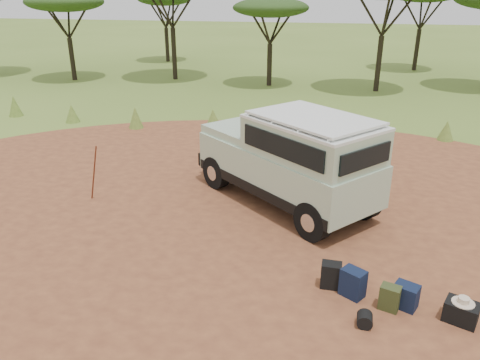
% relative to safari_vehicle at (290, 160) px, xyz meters
% --- Properties ---
extents(ground, '(140.00, 140.00, 0.00)m').
position_rel_safari_vehicle_xyz_m(ground, '(-0.85, -2.39, -1.22)').
color(ground, '#5B7529').
rests_on(ground, ground).
extents(dirt_clearing, '(23.00, 23.00, 0.01)m').
position_rel_safari_vehicle_xyz_m(dirt_clearing, '(-0.85, -2.39, -1.21)').
color(dirt_clearing, '#975631').
rests_on(dirt_clearing, ground).
extents(grass_fringe, '(36.60, 1.60, 0.90)m').
position_rel_safari_vehicle_xyz_m(grass_fringe, '(-0.74, 6.28, -0.81)').
color(grass_fringe, '#5B7529').
rests_on(grass_fringe, ground).
extents(safari_vehicle, '(5.22, 4.89, 2.52)m').
position_rel_safari_vehicle_xyz_m(safari_vehicle, '(0.00, 0.00, 0.00)').
color(safari_vehicle, '#A8C1A5').
rests_on(safari_vehicle, ground).
extents(walking_staff, '(0.46, 0.22, 1.59)m').
position_rel_safari_vehicle_xyz_m(walking_staff, '(-5.07, -0.85, -0.43)').
color(walking_staff, brown).
rests_on(walking_staff, ground).
extents(backpack_black, '(0.39, 0.29, 0.52)m').
position_rel_safari_vehicle_xyz_m(backpack_black, '(1.18, -3.56, -0.96)').
color(backpack_black, black).
rests_on(backpack_black, ground).
extents(backpack_navy, '(0.52, 0.48, 0.55)m').
position_rel_safari_vehicle_xyz_m(backpack_navy, '(1.58, -3.76, -0.94)').
color(backpack_navy, '#111A36').
rests_on(backpack_navy, ground).
extents(backpack_olive, '(0.40, 0.34, 0.47)m').
position_rel_safari_vehicle_xyz_m(backpack_olive, '(2.22, -4.03, -0.98)').
color(backpack_olive, '#3E4821').
rests_on(backpack_olive, ground).
extents(duffel_navy, '(0.51, 0.46, 0.46)m').
position_rel_safari_vehicle_xyz_m(duffel_navy, '(2.50, -3.92, -0.99)').
color(duffel_navy, '#111A36').
rests_on(duffel_navy, ground).
extents(hard_case, '(0.64, 0.56, 0.38)m').
position_rel_safari_vehicle_xyz_m(hard_case, '(3.39, -4.13, -1.03)').
color(hard_case, black).
rests_on(hard_case, ground).
extents(stuff_sack, '(0.28, 0.28, 0.26)m').
position_rel_safari_vehicle_xyz_m(stuff_sack, '(1.78, -4.58, -1.09)').
color(stuff_sack, black).
rests_on(stuff_sack, ground).
extents(safari_hat, '(0.37, 0.37, 0.11)m').
position_rel_safari_vehicle_xyz_m(safari_hat, '(3.39, -4.13, -0.80)').
color(safari_hat, beige).
rests_on(safari_hat, hard_case).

